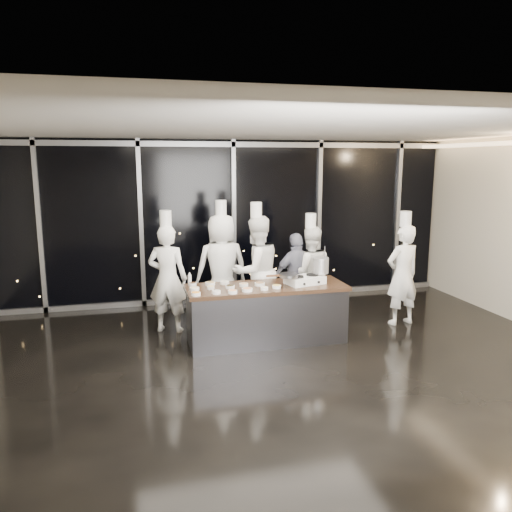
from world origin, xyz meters
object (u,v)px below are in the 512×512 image
(demo_counter, at_px, (266,313))
(chef_center, at_px, (256,271))
(chef_side, at_px, (403,274))
(chef_right, at_px, (310,272))
(frying_pan, at_px, (288,275))
(chef_left, at_px, (222,267))
(chef_far_left, at_px, (168,278))
(stove, at_px, (305,280))
(guest, at_px, (297,277))
(stock_pot, at_px, (321,265))

(demo_counter, bearing_deg, chef_center, 86.68)
(demo_counter, height_order, chef_side, chef_side)
(chef_center, xyz_separation_m, chef_right, (1.01, 0.11, -0.11))
(frying_pan, bearing_deg, chef_right, 41.14)
(frying_pan, bearing_deg, chef_left, 106.22)
(chef_far_left, distance_m, chef_left, 1.04)
(stove, distance_m, chef_side, 1.91)
(guest, relative_size, chef_right, 0.82)
(chef_far_left, relative_size, guest, 1.29)
(stove, xyz_separation_m, chef_left, (-1.09, 1.28, -0.01))
(stove, bearing_deg, chef_side, -4.44)
(chef_center, height_order, chef_right, chef_center)
(stock_pot, distance_m, chef_right, 0.99)
(guest, bearing_deg, demo_counter, 38.91)
(chef_far_left, relative_size, chef_right, 1.06)
(demo_counter, relative_size, chef_right, 1.30)
(chef_left, bearing_deg, stock_pot, 132.85)
(stock_pot, bearing_deg, chef_right, 80.23)
(stock_pot, xyz_separation_m, guest, (-0.08, 0.92, -0.39))
(chef_center, height_order, guest, chef_center)
(demo_counter, relative_size, chef_side, 1.26)
(frying_pan, height_order, chef_side, chef_side)
(chef_right, relative_size, chef_side, 0.97)
(chef_center, bearing_deg, guest, 169.30)
(demo_counter, xyz_separation_m, chef_left, (-0.47, 1.25, 0.51))
(stove, relative_size, chef_side, 0.33)
(chef_left, distance_m, chef_center, 0.66)
(stove, relative_size, stock_pot, 2.60)
(demo_counter, distance_m, chef_side, 2.54)
(chef_far_left, distance_m, guest, 2.26)
(demo_counter, xyz_separation_m, chef_center, (0.05, 0.85, 0.50))
(frying_pan, relative_size, chef_center, 0.25)
(stove, distance_m, chef_far_left, 2.24)
(chef_left, bearing_deg, stove, 124.50)
(chef_center, height_order, chef_side, chef_center)
(stove, relative_size, chef_left, 0.30)
(chef_far_left, relative_size, chef_left, 0.94)
(demo_counter, distance_m, chef_right, 1.48)
(stock_pot, distance_m, chef_left, 1.84)
(chef_far_left, bearing_deg, frying_pan, 171.89)
(frying_pan, relative_size, chef_far_left, 0.26)
(stove, bearing_deg, stock_pot, 0.39)
(chef_side, bearing_deg, guest, -31.21)
(chef_left, relative_size, chef_right, 1.12)
(stock_pot, height_order, chef_right, chef_right)
(chef_right, bearing_deg, demo_counter, 49.12)
(chef_center, xyz_separation_m, chef_side, (2.44, -0.57, -0.07))
(frying_pan, relative_size, chef_left, 0.25)
(stock_pot, distance_m, chef_center, 1.19)
(stove, relative_size, chef_center, 0.30)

